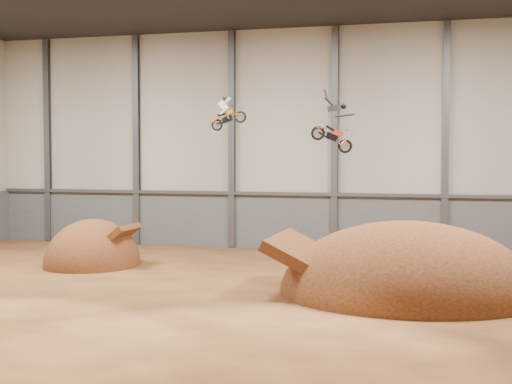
# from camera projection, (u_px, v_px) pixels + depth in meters

# --- Properties ---
(floor) EXTENTS (40.00, 40.00, 0.00)m
(floor) POSITION_uv_depth(u_px,v_px,m) (207.00, 293.00, 31.11)
(floor) COLOR #4C2A14
(floor) RESTS_ON ground
(back_wall) EXTENTS (40.00, 0.10, 14.00)m
(back_wall) POSITION_uv_depth(u_px,v_px,m) (283.00, 139.00, 45.23)
(back_wall) COLOR #B0AB9C
(back_wall) RESTS_ON ground
(lower_band_back) EXTENTS (39.80, 0.18, 3.50)m
(lower_band_back) POSITION_uv_depth(u_px,v_px,m) (283.00, 222.00, 45.40)
(lower_band_back) COLOR #53545A
(lower_band_back) RESTS_ON ground
(steel_rail) EXTENTS (39.80, 0.35, 0.20)m
(steel_rail) POSITION_uv_depth(u_px,v_px,m) (282.00, 194.00, 45.17)
(steel_rail) COLOR #47494F
(steel_rail) RESTS_ON lower_band_back
(steel_column_0) EXTENTS (0.40, 0.36, 13.90)m
(steel_column_0) POSITION_uv_depth(u_px,v_px,m) (48.00, 141.00, 49.30)
(steel_column_0) COLOR #47494F
(steel_column_0) RESTS_ON ground
(steel_column_1) EXTENTS (0.40, 0.36, 13.90)m
(steel_column_1) POSITION_uv_depth(u_px,v_px,m) (137.00, 140.00, 47.59)
(steel_column_1) COLOR #47494F
(steel_column_1) RESTS_ON ground
(steel_column_2) EXTENTS (0.40, 0.36, 13.90)m
(steel_column_2) POSITION_uv_depth(u_px,v_px,m) (232.00, 140.00, 45.89)
(steel_column_2) COLOR #47494F
(steel_column_2) RESTS_ON ground
(steel_column_3) EXTENTS (0.40, 0.36, 13.90)m
(steel_column_3) POSITION_uv_depth(u_px,v_px,m) (335.00, 139.00, 44.18)
(steel_column_3) COLOR #47494F
(steel_column_3) RESTS_ON ground
(steel_column_4) EXTENTS (0.40, 0.36, 13.90)m
(steel_column_4) POSITION_uv_depth(u_px,v_px,m) (446.00, 138.00, 42.47)
(steel_column_4) COLOR #47494F
(steel_column_4) RESTS_ON ground
(takeoff_ramp) EXTENTS (5.06, 5.84, 5.06)m
(takeoff_ramp) POSITION_uv_depth(u_px,v_px,m) (93.00, 265.00, 38.77)
(takeoff_ramp) COLOR #401F10
(takeoff_ramp) RESTS_ON ground
(landing_ramp) EXTENTS (11.03, 9.76, 6.37)m
(landing_ramp) POSITION_uv_depth(u_px,v_px,m) (407.00, 295.00, 30.61)
(landing_ramp) COLOR #401F10
(landing_ramp) RESTS_ON ground
(fmx_rider_a) EXTENTS (2.27, 0.75, 2.14)m
(fmx_rider_a) POSITION_uv_depth(u_px,v_px,m) (230.00, 109.00, 34.91)
(fmx_rider_a) COLOR #D25401
(fmx_rider_b) EXTENTS (3.53, 1.53, 3.26)m
(fmx_rider_b) POSITION_uv_depth(u_px,v_px,m) (329.00, 121.00, 33.04)
(fmx_rider_b) COLOR red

